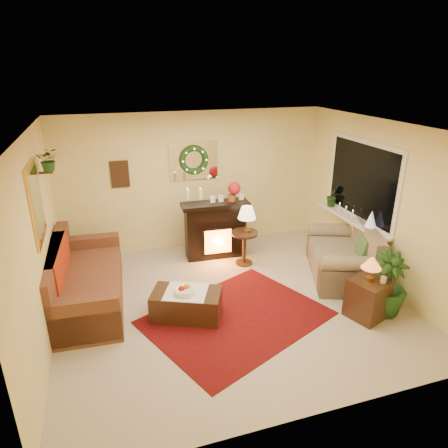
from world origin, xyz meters
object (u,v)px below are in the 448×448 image
object	(u,v)px
fireplace	(215,229)
end_table_square	(367,300)
side_table_round	(244,247)
sofa	(87,277)
coffee_table	(187,304)
loveseat	(342,253)

from	to	relation	value
fireplace	end_table_square	distance (m)	2.95
fireplace	side_table_round	xyz separation A→B (m)	(0.41, -0.47, -0.23)
sofa	end_table_square	bearing A→B (deg)	-19.20
sofa	fireplace	world-z (taller)	fireplace
fireplace	end_table_square	world-z (taller)	fireplace
end_table_square	coffee_table	distance (m)	2.56
fireplace	side_table_round	bearing A→B (deg)	-46.01
side_table_round	sofa	bearing A→B (deg)	-169.49
fireplace	loveseat	distance (m)	2.27
side_table_round	end_table_square	xyz separation A→B (m)	(1.10, -2.06, -0.05)
sofa	fireplace	size ratio (longest dim) A/B	2.03
sofa	side_table_round	xyz separation A→B (m)	(2.67, 0.50, -0.10)
sofa	end_table_square	world-z (taller)	sofa
sofa	side_table_round	distance (m)	2.72
sofa	coffee_table	distance (m)	1.57
end_table_square	loveseat	bearing A→B (deg)	74.77
side_table_round	end_table_square	world-z (taller)	side_table_round
end_table_square	coffee_table	world-z (taller)	end_table_square
sofa	coffee_table	xyz separation A→B (m)	(1.33, -0.81, -0.22)
coffee_table	side_table_round	bearing A→B (deg)	68.11
fireplace	coffee_table	xyz separation A→B (m)	(-0.94, -1.77, -0.34)
loveseat	end_table_square	bearing A→B (deg)	-84.15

